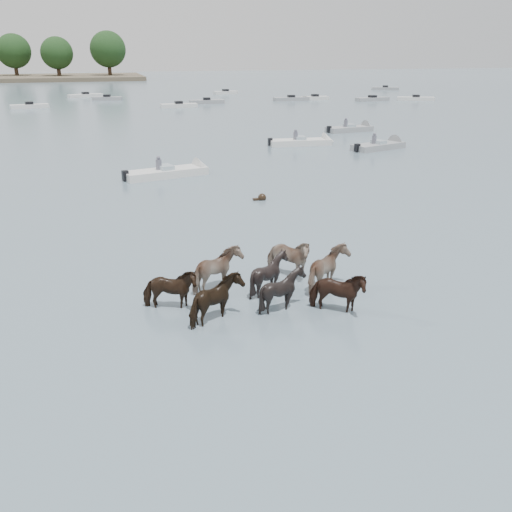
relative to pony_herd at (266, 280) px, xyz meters
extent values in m
plane|color=slate|center=(0.02, -1.15, -0.61)|extent=(400.00, 400.00, 0.00)
imported|color=black|center=(-3.03, 0.07, -0.03)|extent=(1.86, 1.21, 1.45)
imported|color=tan|center=(-1.28, 1.10, 0.01)|extent=(1.96, 2.01, 1.54)
imported|color=black|center=(0.24, 0.39, -0.01)|extent=(1.60, 1.48, 1.50)
imported|color=#7B6753|center=(1.29, 1.59, 0.02)|extent=(1.87, 1.93, 1.56)
imported|color=black|center=(-1.82, -1.18, 0.00)|extent=(1.88, 1.95, 1.52)
imported|color=black|center=(0.25, -0.91, -0.02)|extent=(1.71, 1.65, 1.47)
imported|color=black|center=(1.75, -1.55, -0.02)|extent=(1.90, 1.58, 1.47)
imported|color=#856B5A|center=(2.23, 0.10, 0.03)|extent=(1.88, 1.99, 1.57)
sphere|color=black|center=(3.50, 11.96, -0.49)|extent=(0.44, 0.44, 0.44)
cube|color=black|center=(3.25, 11.96, -0.59)|extent=(0.50, 0.22, 0.18)
cube|color=silver|center=(-0.60, 19.14, -0.41)|extent=(5.40, 2.81, 0.55)
cone|color=silver|center=(1.90, 19.77, -0.41)|extent=(1.26, 1.77, 1.60)
cube|color=#99ADB7|center=(-0.60, 19.14, -0.06)|extent=(1.05, 1.28, 0.35)
cube|color=black|center=(-3.11, 18.51, -0.26)|extent=(0.42, 0.42, 0.60)
cylinder|color=#595966|center=(-1.00, 19.14, 0.14)|extent=(0.36, 0.36, 0.70)
sphere|color=#595966|center=(-1.00, 19.14, 0.59)|extent=(0.24, 0.24, 0.24)
cube|color=silver|center=(11.75, 28.35, -0.41)|extent=(5.18, 2.06, 0.55)
cone|color=silver|center=(14.27, 28.11, -0.41)|extent=(1.04, 1.68, 1.60)
cube|color=#99ADB7|center=(11.75, 28.35, -0.06)|extent=(0.90, 1.19, 0.35)
cube|color=black|center=(9.23, 28.58, -0.26)|extent=(0.38, 0.38, 0.60)
cylinder|color=#595966|center=(11.35, 28.35, 0.14)|extent=(0.36, 0.36, 0.70)
sphere|color=#595966|center=(11.35, 28.35, 0.59)|extent=(0.24, 0.24, 0.24)
cube|color=gray|center=(16.98, 24.63, -0.41)|extent=(4.90, 2.99, 0.55)
cone|color=gray|center=(19.18, 25.36, -0.41)|extent=(1.36, 1.80, 1.60)
cube|color=#99ADB7|center=(16.98, 24.63, -0.06)|extent=(1.11, 1.32, 0.35)
cube|color=black|center=(14.79, 23.89, -0.26)|extent=(0.44, 0.44, 0.60)
cylinder|color=#595966|center=(16.58, 24.63, 0.14)|extent=(0.36, 0.36, 0.70)
sphere|color=#595966|center=(16.58, 24.63, 0.59)|extent=(0.24, 0.24, 0.24)
cube|color=gray|center=(19.20, 34.68, -0.41)|extent=(4.75, 2.24, 0.55)
cone|color=gray|center=(21.46, 35.01, -0.41)|extent=(1.12, 1.71, 1.60)
cube|color=#99ADB7|center=(19.20, 34.68, -0.06)|extent=(0.95, 1.22, 0.35)
cube|color=black|center=(16.94, 34.36, -0.26)|extent=(0.40, 0.40, 0.60)
cylinder|color=#595966|center=(18.80, 34.68, 0.14)|extent=(0.36, 0.36, 0.70)
sphere|color=#595966|center=(18.80, 34.68, 0.59)|extent=(0.24, 0.24, 0.24)
cube|color=silver|center=(-12.42, 67.85, -0.39)|extent=(5.06, 2.40, 0.60)
cube|color=black|center=(-12.42, 67.85, -0.01)|extent=(1.17, 1.17, 0.50)
cube|color=silver|center=(-5.05, 84.95, -0.39)|extent=(5.80, 3.15, 0.60)
cube|color=black|center=(-5.05, 84.95, -0.01)|extent=(1.26, 1.26, 0.50)
cube|color=gray|center=(-1.83, 78.10, -0.39)|extent=(4.72, 2.50, 0.60)
cube|color=black|center=(-1.83, 78.10, -0.01)|extent=(1.20, 1.20, 0.50)
cube|color=silver|center=(7.11, 63.10, -0.39)|extent=(5.00, 1.66, 0.60)
cube|color=black|center=(7.11, 63.10, -0.01)|extent=(1.03, 1.03, 0.50)
cube|color=gray|center=(11.99, 68.03, -0.39)|extent=(5.16, 1.83, 0.60)
cube|color=black|center=(11.99, 68.03, -0.01)|extent=(1.06, 1.06, 0.50)
cube|color=silver|center=(18.91, 85.26, -0.39)|extent=(4.34, 1.97, 0.60)
cube|color=black|center=(18.91, 85.26, -0.01)|extent=(1.11, 1.11, 0.50)
cube|color=gray|center=(25.56, 69.19, -0.39)|extent=(5.51, 1.52, 0.60)
cube|color=black|center=(25.56, 69.19, -0.01)|extent=(1.00, 1.00, 0.50)
cube|color=silver|center=(29.73, 69.73, -0.39)|extent=(4.30, 1.73, 0.60)
cube|color=black|center=(29.73, 69.73, -0.01)|extent=(1.05, 1.05, 0.50)
cube|color=gray|center=(37.45, 65.25, -0.39)|extent=(5.66, 2.38, 0.60)
cube|color=black|center=(37.45, 65.25, -0.01)|extent=(1.15, 1.15, 0.50)
cube|color=silver|center=(44.35, 64.13, -0.39)|extent=(5.72, 3.52, 0.60)
cube|color=black|center=(44.35, 64.13, -0.01)|extent=(1.31, 1.31, 0.50)
cube|color=gray|center=(51.60, 87.24, -0.39)|extent=(5.34, 3.45, 0.60)
cube|color=black|center=(51.60, 87.24, -0.01)|extent=(1.32, 1.32, 0.50)
cylinder|color=#382619|center=(-22.09, 151.79, 1.35)|extent=(1.00, 1.00, 3.93)
sphere|color=black|center=(-22.09, 151.79, 6.48)|extent=(8.73, 8.73, 8.73)
cylinder|color=#382619|center=(-11.24, 147.07, 1.22)|extent=(1.00, 1.00, 3.67)
sphere|color=black|center=(-11.24, 147.07, 6.01)|extent=(8.15, 8.15, 8.15)
cylinder|color=#382619|center=(1.72, 146.88, 1.48)|extent=(1.00, 1.00, 4.18)
sphere|color=black|center=(1.72, 146.88, 6.93)|extent=(9.29, 9.29, 9.29)
camera|label=1|loc=(-4.87, -15.59, 6.85)|focal=39.32mm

